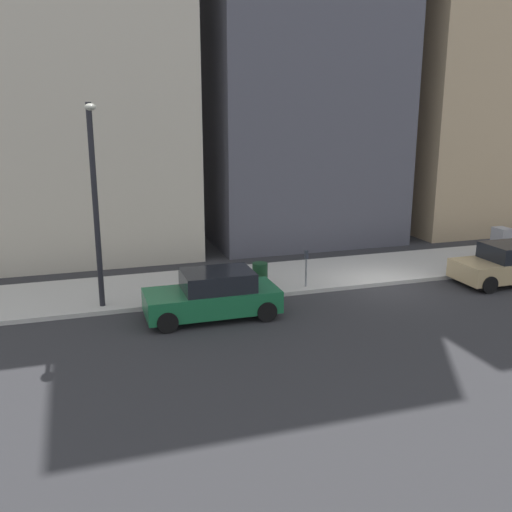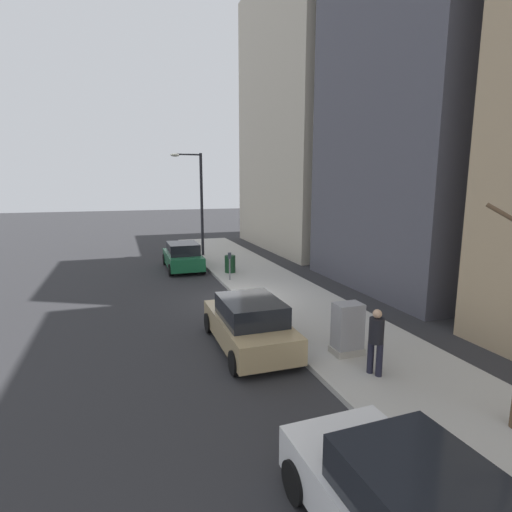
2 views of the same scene
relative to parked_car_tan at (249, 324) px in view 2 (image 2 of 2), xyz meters
The scene contains 10 objects.
ground_plane 4.86m from the parked_car_tan, 77.65° to the left, with size 120.00×120.00×0.00m, color #2B2B2D.
sidewalk 5.63m from the parked_car_tan, 57.18° to the left, with size 4.00×36.00×0.15m, color #B2AFA8.
parked_car_tan is the anchor object (origin of this frame).
parked_car_green 11.63m from the parked_car_tan, 91.04° to the left, with size 1.94×4.21×1.52m.
parking_meter 7.90m from the parked_car_tan, 79.21° to the left, with size 0.14×0.10×1.35m.
utility_box 2.80m from the parked_car_tan, 33.77° to the right, with size 0.83×0.61×1.43m.
streetlamp 15.37m from the parked_car_tan, 84.99° to the left, with size 1.97×0.32×6.50m.
trash_bin 9.57m from the parked_car_tan, 78.37° to the left, with size 0.56×0.56×0.90m, color #14381E.
pedestrian_near_meter 3.69m from the parked_car_tan, 50.84° to the right, with size 0.36×0.38×1.66m.
office_tower_right 22.96m from the parked_car_tan, 52.34° to the left, with size 12.87×12.87×19.01m, color #BCB29E.
Camera 2 is at (-4.38, -15.27, 4.77)m, focal length 28.00 mm.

